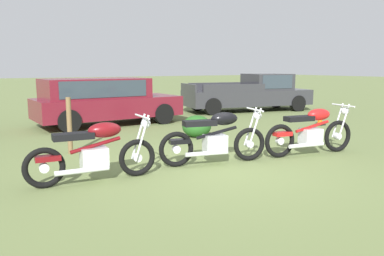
# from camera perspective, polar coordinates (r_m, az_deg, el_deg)

# --- Properties ---
(ground_plane) EXTENTS (120.00, 120.00, 0.00)m
(ground_plane) POSITION_cam_1_polar(r_m,az_deg,el_deg) (7.03, 4.20, -5.71)
(ground_plane) COLOR olive
(motorcycle_maroon) EXTENTS (2.06, 0.64, 1.02)m
(motorcycle_maroon) POSITION_cam_1_polar(r_m,az_deg,el_deg) (6.21, -14.13, -3.42)
(motorcycle_maroon) COLOR black
(motorcycle_maroon) RESTS_ON ground
(motorcycle_black) EXTENTS (2.06, 0.77, 1.02)m
(motorcycle_black) POSITION_cam_1_polar(r_m,az_deg,el_deg) (7.16, 3.45, -1.47)
(motorcycle_black) COLOR black
(motorcycle_black) RESTS_ON ground
(motorcycle_red) EXTENTS (2.10, 0.67, 1.02)m
(motorcycle_red) POSITION_cam_1_polar(r_m,az_deg,el_deg) (8.25, 17.08, -0.48)
(motorcycle_red) COLOR black
(motorcycle_red) RESTS_ON ground
(car_burgundy) EXTENTS (4.42, 2.04, 1.43)m
(car_burgundy) POSITION_cam_1_polar(r_m,az_deg,el_deg) (12.17, -13.07, 4.31)
(car_burgundy) COLOR maroon
(car_burgundy) RESTS_ON ground
(pickup_truck_charcoal) EXTENTS (5.34, 2.64, 1.49)m
(pickup_truck_charcoal) POSITION_cam_1_polar(r_m,az_deg,el_deg) (15.98, 8.97, 5.21)
(pickup_truck_charcoal) COLOR #2D2D33
(pickup_truck_charcoal) RESTS_ON ground
(fence_post_wooden) EXTENTS (0.10, 0.10, 1.17)m
(fence_post_wooden) POSITION_cam_1_polar(r_m,az_deg,el_deg) (8.35, -17.55, 0.33)
(fence_post_wooden) COLOR brown
(fence_post_wooden) RESTS_ON ground
(shrub_low) EXTENTS (0.75, 0.72, 0.55)m
(shrub_low) POSITION_cam_1_polar(r_m,az_deg,el_deg) (9.90, 0.69, 0.26)
(shrub_low) COLOR #23581E
(shrub_low) RESTS_ON ground
(traffic_cone) EXTENTS (0.25, 0.25, 0.48)m
(traffic_cone) POSITION_cam_1_polar(r_m,az_deg,el_deg) (12.57, 18.30, 1.41)
(traffic_cone) COLOR #EA590F
(traffic_cone) RESTS_ON ground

